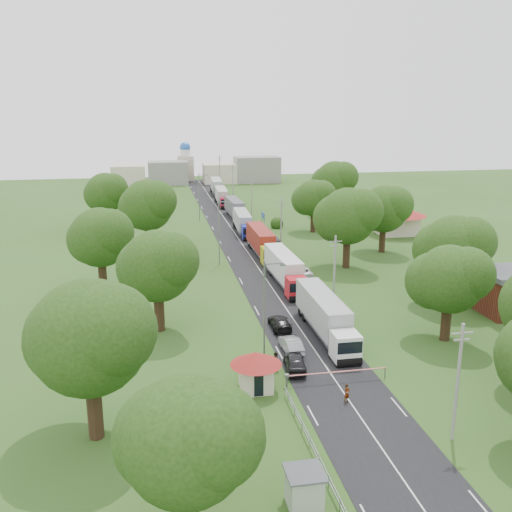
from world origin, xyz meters
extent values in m
plane|color=#2E4C19|center=(0.00, 0.00, 0.00)|extent=(260.00, 260.00, 0.00)
cube|color=black|center=(0.00, 20.00, 0.00)|extent=(8.00, 200.00, 0.04)
cylinder|color=slate|center=(-4.50, -25.00, 0.55)|extent=(0.20, 0.20, 1.10)
cube|color=slate|center=(-4.50, -25.00, 1.05)|extent=(0.35, 0.35, 0.25)
cylinder|color=red|center=(0.00, -25.00, 1.00)|extent=(9.00, 0.12, 0.12)
cylinder|color=slate|center=(4.50, -25.00, 0.50)|extent=(0.10, 0.10, 1.00)
cube|color=beige|center=(-7.20, -25.00, 1.20)|extent=(2.60, 2.60, 2.40)
cone|color=maroon|center=(-7.20, -25.00, 2.90)|extent=(4.40, 4.40, 1.10)
cube|color=black|center=(-5.89, -25.00, 1.40)|extent=(0.02, 1.20, 0.90)
cube|color=black|center=(-7.20, -26.31, 1.00)|extent=(0.80, 0.02, 1.90)
cube|color=#99A593|center=(-7.00, -40.00, 1.15)|extent=(2.00, 2.00, 2.30)
cube|color=#47494F|center=(-7.00, -40.00, 2.35)|extent=(2.30, 2.30, 0.12)
cube|color=black|center=(-5.99, -40.00, 1.30)|extent=(0.02, 1.00, 0.80)
cylinder|color=slate|center=(5.20, 33.80, 2.00)|extent=(0.12, 0.12, 4.00)
cylinder|color=slate|center=(5.20, 36.20, 2.00)|extent=(0.12, 0.12, 4.00)
cube|color=#154496|center=(5.20, 35.00, 3.60)|extent=(0.06, 3.00, 1.00)
cube|color=silver|center=(5.20, 35.00, 3.60)|extent=(0.07, 3.10, 0.06)
cylinder|color=gray|center=(5.50, -35.00, 4.50)|extent=(0.24, 0.24, 9.00)
cube|color=gray|center=(5.50, -35.00, 8.30)|extent=(1.60, 0.10, 0.10)
cube|color=gray|center=(5.50, -35.00, 7.80)|extent=(1.20, 0.10, 0.10)
cylinder|color=gray|center=(5.50, -7.00, 4.50)|extent=(0.24, 0.24, 9.00)
cube|color=gray|center=(5.50, -7.00, 8.30)|extent=(1.60, 0.10, 0.10)
cube|color=gray|center=(5.50, -7.00, 7.80)|extent=(1.20, 0.10, 0.10)
cylinder|color=gray|center=(5.50, 21.00, 4.50)|extent=(0.24, 0.24, 9.00)
cube|color=gray|center=(5.50, 21.00, 8.30)|extent=(1.60, 0.10, 0.10)
cube|color=gray|center=(5.50, 21.00, 7.80)|extent=(1.20, 0.10, 0.10)
cylinder|color=gray|center=(5.50, 49.00, 4.50)|extent=(0.24, 0.24, 9.00)
cube|color=gray|center=(5.50, 49.00, 8.30)|extent=(1.60, 0.10, 0.10)
cube|color=gray|center=(5.50, 49.00, 7.80)|extent=(1.20, 0.10, 0.10)
cylinder|color=gray|center=(5.50, 77.00, 4.50)|extent=(0.24, 0.24, 9.00)
cube|color=gray|center=(5.50, 77.00, 8.30)|extent=(1.60, 0.10, 0.10)
cube|color=gray|center=(5.50, 77.00, 7.80)|extent=(1.20, 0.10, 0.10)
cylinder|color=gray|center=(5.50, 105.00, 4.50)|extent=(0.24, 0.24, 9.00)
cube|color=gray|center=(5.50, 105.00, 8.30)|extent=(1.60, 0.10, 0.10)
cube|color=gray|center=(5.50, 105.00, 7.80)|extent=(1.20, 0.10, 0.10)
cylinder|color=slate|center=(-5.50, -20.00, 5.00)|extent=(0.16, 0.16, 10.00)
cube|color=slate|center=(-4.60, -20.00, 9.70)|extent=(1.80, 0.10, 0.10)
cube|color=slate|center=(-3.80, -20.00, 9.55)|extent=(0.50, 0.22, 0.15)
cylinder|color=slate|center=(-5.50, 15.00, 5.00)|extent=(0.16, 0.16, 10.00)
cube|color=slate|center=(-4.60, 15.00, 9.70)|extent=(1.80, 0.10, 0.10)
cube|color=slate|center=(-3.80, 15.00, 9.55)|extent=(0.50, 0.22, 0.15)
cylinder|color=slate|center=(-5.50, 50.00, 5.00)|extent=(0.16, 0.16, 10.00)
cube|color=slate|center=(-4.60, 50.00, 9.70)|extent=(1.80, 0.10, 0.10)
cube|color=slate|center=(-3.80, 50.00, 9.55)|extent=(0.50, 0.22, 0.15)
cylinder|color=#382616|center=(14.00, -18.00, 1.92)|extent=(1.04, 1.04, 3.85)
sphere|color=#1B3A0F|center=(14.00, -18.00, 6.60)|extent=(7.00, 7.00, 7.00)
sphere|color=#1B3A0F|center=(15.25, -19.00, 7.35)|extent=(5.50, 5.50, 5.50)
sphere|color=#1B3A0F|center=(13.00, -16.75, 6.10)|extent=(6.00, 6.00, 6.00)
cylinder|color=#382616|center=(20.00, -8.00, 2.10)|extent=(1.08, 1.08, 4.20)
sphere|color=#1B3A0F|center=(20.00, -8.00, 7.22)|extent=(7.70, 7.70, 7.70)
sphere|color=#1B3A0F|center=(21.38, -9.10, 8.05)|extent=(6.05, 6.05, 6.05)
sphere|color=#1B3A0F|center=(18.90, -6.62, 6.67)|extent=(6.60, 6.60, 6.60)
cylinder|color=#382616|center=(13.00, 10.00, 2.27)|extent=(1.12, 1.12, 4.55)
sphere|color=#1B3A0F|center=(13.00, 10.00, 7.85)|extent=(8.40, 8.40, 8.40)
sphere|color=#1B3A0F|center=(14.50, 8.80, 8.75)|extent=(6.60, 6.60, 6.60)
sphere|color=#1B3A0F|center=(11.80, 11.50, 7.25)|extent=(7.20, 7.20, 7.20)
cylinder|color=#382616|center=(22.00, 18.00, 2.10)|extent=(1.08, 1.08, 4.20)
sphere|color=#1B3A0F|center=(22.00, 18.00, 7.22)|extent=(7.70, 7.70, 7.70)
sphere|color=#1B3A0F|center=(23.38, 16.90, 8.05)|extent=(6.05, 6.05, 6.05)
sphere|color=#1B3A0F|center=(20.90, 19.38, 6.67)|extent=(6.60, 6.60, 6.60)
cylinder|color=#382616|center=(15.00, 35.00, 1.92)|extent=(1.04, 1.04, 3.85)
sphere|color=#1B3A0F|center=(15.00, 35.00, 6.60)|extent=(7.00, 7.00, 7.00)
sphere|color=#1B3A0F|center=(16.25, 34.00, 7.35)|extent=(5.50, 5.50, 5.50)
sphere|color=#1B3A0F|center=(14.00, 36.25, 6.10)|extent=(6.00, 6.00, 6.00)
cylinder|color=#382616|center=(24.00, 50.00, 2.27)|extent=(1.12, 1.12, 4.55)
sphere|color=#1B3A0F|center=(24.00, 50.00, 7.85)|extent=(8.40, 8.40, 8.40)
sphere|color=#1B3A0F|center=(25.50, 48.80, 8.75)|extent=(6.60, 6.60, 6.60)
sphere|color=#1B3A0F|center=(22.80, 51.50, 7.25)|extent=(7.20, 7.20, 7.20)
sphere|color=#1B3A0F|center=(-14.00, -42.00, 6.60)|extent=(7.00, 7.00, 7.00)
sphere|color=#1B3A0F|center=(-12.75, -43.00, 7.35)|extent=(5.50, 5.50, 5.50)
sphere|color=#1B3A0F|center=(-15.00, -40.75, 6.10)|extent=(6.00, 6.00, 6.00)
cylinder|color=#382616|center=(-20.00, -30.00, 2.27)|extent=(1.12, 1.12, 4.55)
sphere|color=#1B3A0F|center=(-20.00, -30.00, 7.85)|extent=(8.40, 8.40, 8.40)
sphere|color=#1B3A0F|center=(-18.50, -31.20, 8.75)|extent=(6.60, 6.60, 6.60)
sphere|color=#1B3A0F|center=(-21.20, -28.50, 7.25)|extent=(7.20, 7.20, 7.20)
cylinder|color=#382616|center=(-15.00, -10.00, 2.10)|extent=(1.08, 1.08, 4.20)
sphere|color=#1B3A0F|center=(-15.00, -10.00, 7.22)|extent=(7.70, 7.70, 7.70)
sphere|color=#1B3A0F|center=(-13.62, -11.10, 8.05)|extent=(6.05, 6.05, 6.05)
sphere|color=#1B3A0F|center=(-16.10, -8.62, 6.67)|extent=(6.60, 6.60, 6.60)
cylinder|color=#382616|center=(-22.00, 5.00, 2.10)|extent=(1.08, 1.08, 4.20)
sphere|color=#1B3A0F|center=(-22.00, 5.00, 7.22)|extent=(7.70, 7.70, 7.70)
sphere|color=#1B3A0F|center=(-20.62, 3.90, 8.05)|extent=(6.05, 6.05, 6.05)
sphere|color=#1B3A0F|center=(-23.10, 6.38, 6.67)|extent=(6.60, 6.60, 6.60)
cylinder|color=#382616|center=(-16.00, 25.00, 2.27)|extent=(1.12, 1.12, 4.55)
sphere|color=#1B3A0F|center=(-16.00, 25.00, 7.85)|extent=(8.40, 8.40, 8.40)
sphere|color=#1B3A0F|center=(-14.50, 23.80, 8.75)|extent=(6.60, 6.60, 6.60)
sphere|color=#1B3A0F|center=(-17.20, 26.50, 7.25)|extent=(7.20, 7.20, 7.20)
cylinder|color=#382616|center=(-24.00, 45.00, 2.10)|extent=(1.08, 1.08, 4.20)
sphere|color=#1B3A0F|center=(-24.00, 45.00, 7.22)|extent=(7.70, 7.70, 7.70)
sphere|color=#1B3A0F|center=(-22.62, 43.90, 8.05)|extent=(6.05, 6.05, 6.05)
sphere|color=#1B3A0F|center=(-25.10, 46.38, 6.67)|extent=(6.60, 6.60, 6.60)
cube|color=beige|center=(30.00, 30.00, 2.00)|extent=(7.00, 5.00, 4.00)
cone|color=maroon|center=(30.00, 30.00, 4.90)|extent=(10.08, 10.08, 1.80)
cube|color=gray|center=(-10.00, 110.00, 3.50)|extent=(12.00, 8.00, 7.00)
cube|color=beige|center=(6.00, 110.00, 3.00)|extent=(10.00, 8.00, 6.00)
cube|color=gray|center=(18.00, 110.00, 4.00)|extent=(14.00, 8.00, 8.00)
cube|color=beige|center=(-22.00, 110.00, 3.00)|extent=(10.00, 8.00, 6.00)
cube|color=beige|center=(-4.00, 118.00, 4.00)|extent=(5.00, 5.00, 8.00)
cylinder|color=silver|center=(-4.00, 118.00, 9.00)|extent=(3.20, 3.20, 2.00)
sphere|color=#2659B2|center=(-4.00, 118.00, 10.60)|extent=(3.40, 3.40, 3.40)
cube|color=white|center=(2.08, -21.20, 1.61)|extent=(2.50, 2.50, 2.60)
cube|color=black|center=(2.08, -22.46, 1.98)|extent=(2.40, 0.02, 1.15)
cube|color=slate|center=(2.08, -22.40, 0.57)|extent=(2.29, 0.25, 0.36)
cube|color=slate|center=(2.08, -13.90, 0.78)|extent=(2.40, 11.98, 0.31)
cube|color=#A7A7AC|center=(2.08, -13.59, 2.66)|extent=(2.61, 12.29, 3.13)
cylinder|color=black|center=(2.08, -22.13, 0.52)|extent=(2.45, 1.04, 1.04)
cylinder|color=black|center=(2.08, -20.26, 0.52)|extent=(2.45, 1.04, 1.04)
cylinder|color=black|center=(2.08, -10.26, 0.52)|extent=(2.45, 1.04, 1.04)
cylinder|color=black|center=(2.08, -8.70, 0.52)|extent=(2.45, 1.04, 1.04)
cube|color=red|center=(2.03, -2.82, 1.58)|extent=(2.51, 2.51, 2.56)
cube|color=black|center=(2.03, -4.06, 1.94)|extent=(2.35, 0.08, 1.12)
cube|color=slate|center=(2.03, -4.00, 0.56)|extent=(2.25, 0.30, 0.36)
cube|color=slate|center=(2.03, 4.33, 0.77)|extent=(2.63, 11.81, 0.31)
cube|color=silver|center=(2.03, 4.64, 2.61)|extent=(2.85, 12.12, 3.07)
cylinder|color=black|center=(2.03, -3.74, 0.51)|extent=(2.40, 1.02, 1.02)
cylinder|color=black|center=(2.03, -1.90, 0.51)|extent=(2.40, 1.02, 1.02)
cylinder|color=black|center=(2.03, 7.91, 0.51)|extent=(2.40, 1.02, 1.02)
cylinder|color=black|center=(2.03, 9.45, 0.51)|extent=(2.40, 1.02, 1.02)
cube|color=gold|center=(1.96, 13.22, 1.60)|extent=(2.49, 2.49, 2.58)
cube|color=black|center=(1.96, 11.97, 1.96)|extent=(2.38, 0.03, 1.14)
cube|color=slate|center=(1.96, 12.03, 0.57)|extent=(2.27, 0.26, 0.36)
cube|color=slate|center=(1.96, 20.45, 0.77)|extent=(2.44, 11.89, 0.31)
cube|color=maroon|center=(1.96, 20.76, 2.63)|extent=(2.65, 12.20, 3.10)
cylinder|color=black|center=(1.96, 12.29, 0.52)|extent=(2.43, 1.03, 1.03)
cylinder|color=black|center=(1.96, 14.15, 0.52)|extent=(2.43, 1.03, 1.03)
cylinder|color=black|center=(1.96, 24.06, 0.52)|extent=(2.43, 1.03, 1.03)
cylinder|color=black|center=(1.96, 25.61, 0.52)|extent=(2.43, 1.03, 1.03)
cube|color=#1C27A9|center=(1.64, 30.49, 1.49)|extent=(2.40, 2.40, 2.40)
cube|color=black|center=(1.64, 29.33, 1.82)|extent=(2.21, 0.12, 1.06)
cube|color=slate|center=(1.64, 29.39, 0.53)|extent=(2.12, 0.34, 0.34)
cube|color=slate|center=(1.64, 37.21, 0.72)|extent=(2.70, 11.12, 0.29)
cube|color=#A5A6AA|center=(1.64, 37.50, 2.45)|extent=(2.90, 11.42, 2.88)
cylinder|color=black|center=(1.64, 29.63, 0.48)|extent=(2.26, 0.96, 0.96)
cylinder|color=black|center=(1.64, 31.36, 0.48)|extent=(2.26, 0.96, 0.96)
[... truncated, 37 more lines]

